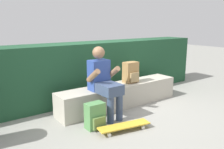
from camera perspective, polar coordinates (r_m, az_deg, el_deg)
The scene contains 7 objects.
ground_plane at distance 4.39m, azimuth 4.25°, elevation -8.53°, with size 24.00×24.00×0.00m, color gray.
bench_main at distance 4.51m, azimuth 2.05°, elevation -4.99°, with size 2.53×0.45×0.43m.
person_skater at distance 3.93m, azimuth -2.05°, elevation -1.32°, with size 0.49×0.62×1.18m.
skateboard_near_person at distance 3.56m, azimuth 2.98°, elevation -12.36°, with size 0.82×0.35×0.09m.
backpack_on_bench at distance 4.55m, azimuth 4.60°, elevation 0.46°, with size 0.28×0.23×0.40m.
backpack_on_ground at distance 3.60m, azimuth -4.09°, elevation -10.05°, with size 0.28×0.23×0.40m.
hedge_row at distance 4.88m, azimuth -7.84°, elevation 0.72°, with size 6.16×0.67×1.17m.
Camera 1 is at (-2.68, -3.09, 1.57)m, focal length 37.71 mm.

